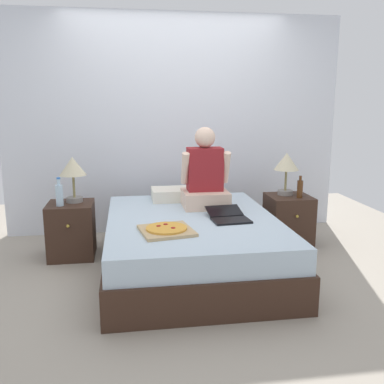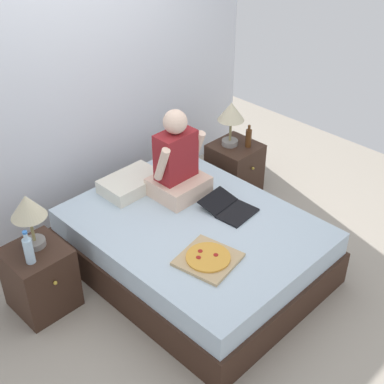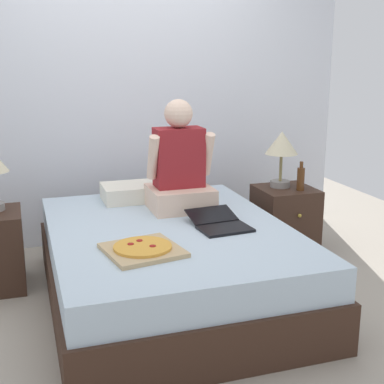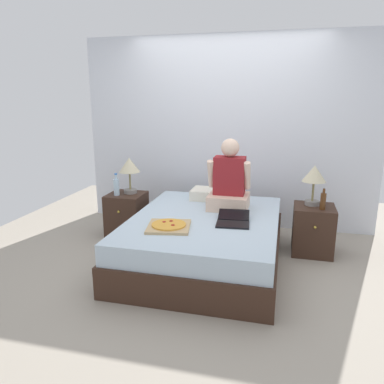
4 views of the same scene
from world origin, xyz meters
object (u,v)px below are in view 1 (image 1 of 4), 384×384
water_bottle (59,194)px  lamp_on_right_nightstand (286,165)px  beer_bottle (300,189)px  nightstand_left (72,230)px  pizza_box (167,230)px  nightstand_right (288,221)px  lamp_on_left_nightstand (73,169)px  person_seated (205,178)px  bed (192,245)px  laptop (229,217)px

water_bottle → lamp_on_right_nightstand: (2.30, 0.14, 0.22)m
beer_bottle → nightstand_left: bearing=177.5°
pizza_box → nightstand_right: bearing=34.2°
lamp_on_left_nightstand → pizza_box: 1.34m
lamp_on_left_nightstand → person_seated: (1.28, -0.20, -0.08)m
water_bottle → bed: bearing=-20.6°
laptop → pizza_box: (-0.58, -0.29, -0.00)m
pizza_box → nightstand_left: bearing=132.2°
nightstand_left → bed: bearing=-25.8°
water_bottle → pizza_box: bearing=-42.4°
lamp_on_right_nightstand → beer_bottle: size_ratio=1.96×
nightstand_right → lamp_on_left_nightstand: bearing=178.7°
lamp_on_left_nightstand → lamp_on_right_nightstand: same height
water_bottle → nightstand_left: bearing=48.3°
laptop → pizza_box: 0.65m
beer_bottle → pizza_box: (-1.46, -0.85, -0.12)m
nightstand_left → person_seated: size_ratio=0.70×
lamp_on_left_nightstand → nightstand_right: lamp_on_left_nightstand is taller
water_bottle → pizza_box: 1.28m
nightstand_right → pizza_box: bearing=-145.8°
bed → water_bottle: water_bottle is taller
water_bottle → lamp_on_right_nightstand: size_ratio=0.61×
lamp_on_right_nightstand → bed: bearing=-151.6°
nightstand_right → laptop: size_ratio=1.24×
nightstand_left → water_bottle: (-0.08, -0.09, 0.38)m
person_seated → lamp_on_left_nightstand: bearing=170.9°
pizza_box → bed: bearing=56.6°
lamp_on_right_nightstand → nightstand_right: bearing=-59.1°
lamp_on_left_nightstand → beer_bottle: lamp_on_left_nightstand is taller
nightstand_left → beer_bottle: 2.36m
person_seated → nightstand_right: bearing=9.3°
nightstand_right → bed: bearing=-154.2°
beer_bottle → laptop: 1.05m
bed → nightstand_left: nightstand_left is taller
lamp_on_left_nightstand → beer_bottle: 2.30m
water_bottle → beer_bottle: (2.40, -0.01, -0.02)m
lamp_on_right_nightstand → person_seated: 0.93m
bed → nightstand_left: size_ratio=3.67×
nightstand_left → lamp_on_left_nightstand: size_ratio=1.21×
water_bottle → beer_bottle: water_bottle is taller
nightstand_right → laptop: bearing=-141.1°
lamp_on_right_nightstand → pizza_box: bearing=-143.8°
pizza_box → person_seated: bearing=60.2°
nightstand_left → nightstand_right: same height
bed → beer_bottle: 1.34m
lamp_on_left_nightstand → lamp_on_right_nightstand: 2.18m
nightstand_right → nightstand_left: bearing=180.0°
pizza_box → water_bottle: bearing=137.6°
beer_bottle → laptop: beer_bottle is taller
bed → nightstand_right: size_ratio=3.67×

